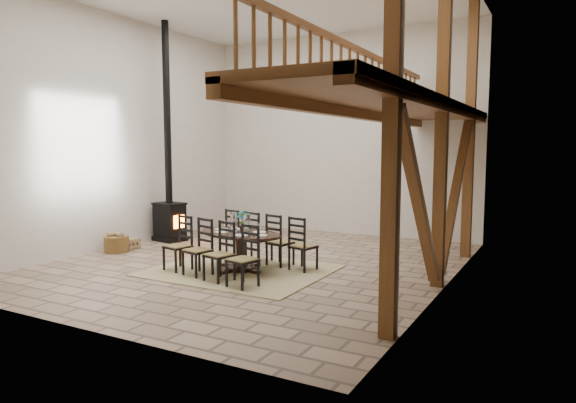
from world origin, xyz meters
The scene contains 7 objects.
ground centered at (0.00, 0.00, 0.00)m, with size 8.00×8.00×0.00m, color tan.
room_shell centered at (1.19, 0.00, 3.01)m, with size 7.02×8.02×5.01m.
rug centered at (0.11, -0.65, 0.01)m, with size 3.00×2.50×0.02m, color tan.
dining_table centered at (0.11, -0.65, 0.35)m, with size 2.41×2.26×1.07m.
wood_stove centered at (-3.00, 1.01, 1.12)m, with size 0.76×0.63×5.00m.
log_basket centered at (-3.08, -0.52, 0.18)m, with size 0.51×0.51×0.42m.
log_stack centered at (-3.11, -0.12, 0.11)m, with size 0.33×0.34×0.22m.
Camera 1 is at (5.11, -8.04, 2.17)m, focal length 32.00 mm.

